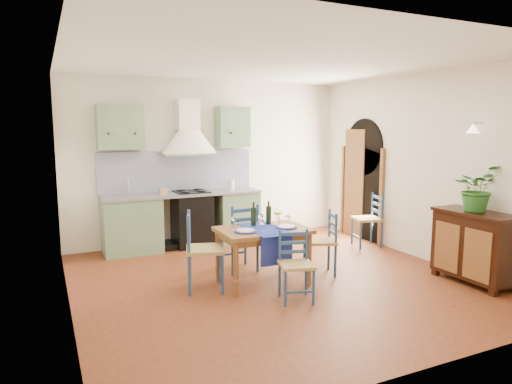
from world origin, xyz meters
TOP-DOWN VIEW (x-y plane):
  - floor at (0.00, 0.00)m, footprint 5.00×5.00m
  - back_wall at (-0.47, 2.29)m, footprint 5.00×0.96m
  - right_wall at (2.50, 0.28)m, footprint 0.26×5.00m
  - left_wall at (-2.50, 0.00)m, footprint 0.04×5.00m
  - ceiling at (0.00, 0.00)m, footprint 5.00×5.00m
  - dining_table at (-0.19, -0.02)m, footprint 1.14×0.86m
  - chair_near at (-0.10, -0.70)m, footprint 0.47×0.47m
  - chair_far at (-0.25, 0.58)m, footprint 0.46×0.46m
  - chair_left at (-0.98, 0.07)m, footprint 0.57×0.57m
  - chair_right at (0.70, -0.02)m, footprint 0.52×0.52m
  - chair_spare at (2.23, 0.90)m, footprint 0.51×0.51m
  - sideboard at (2.26, -1.16)m, footprint 0.50×1.05m
  - potted_plant at (2.27, -1.13)m, footprint 0.65×0.60m

SIDE VIEW (x-z plane):
  - floor at x=0.00m, z-range 0.00..0.00m
  - chair_near at x=-0.10m, z-range 0.01..0.82m
  - chair_right at x=0.70m, z-range 0.01..0.89m
  - chair_spare at x=2.23m, z-range 0.02..0.91m
  - chair_far at x=-0.25m, z-range 0.02..0.97m
  - chair_left at x=-0.98m, z-range 0.02..0.99m
  - sideboard at x=2.26m, z-range 0.04..0.98m
  - dining_table at x=-0.19m, z-range 0.12..1.16m
  - back_wall at x=-0.47m, z-range -0.35..2.45m
  - potted_plant at x=2.27m, z-range 0.94..1.53m
  - right_wall at x=2.50m, z-range -0.06..2.74m
  - left_wall at x=-2.50m, z-range 0.00..2.80m
  - ceiling at x=0.00m, z-range 2.80..2.81m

